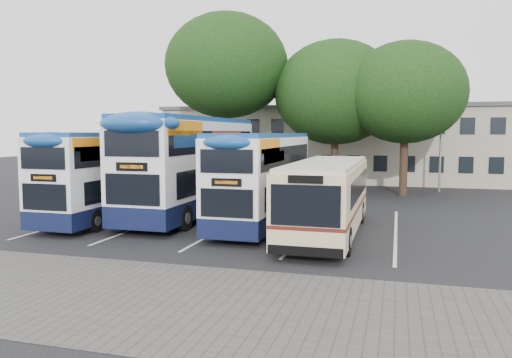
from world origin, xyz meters
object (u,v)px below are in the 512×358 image
Objects in this scene: tree_right at (406,93)px; bus_dd_mid at (192,162)px; bus_dd_right at (263,174)px; lamp_post at (442,117)px; bus_single at (328,193)px; tree_left at (227,66)px; bus_dd_left at (114,171)px; tree_mid at (336,93)px.

tree_right is 15.13m from bus_dd_mid.
bus_dd_mid is at bearing 160.49° from bus_dd_right.
lamp_post reaches higher than bus_single.
tree_right reaches higher than lamp_post.
bus_dd_right reaches higher than bus_single.
bus_dd_right is 3.36m from bus_single.
lamp_post is 0.80× the size of bus_dd_mid.
bus_single is (9.05, -13.94, -7.03)m from tree_left.
tree_mid is at bearing 58.50° from bus_dd_left.
tree_left is 1.20× the size of tree_mid.
lamp_post is 15.02m from tree_left.
lamp_post is 0.73× the size of tree_left.
tree_mid is 13.96m from bus_dd_mid.
bus_dd_left is (-8.57, -13.98, -4.52)m from tree_mid.
bus_single is at bearing -21.69° from bus_dd_mid.
bus_single is (-5.38, -16.02, -3.44)m from lamp_post.
bus_dd_right is at bearing 155.58° from bus_single.
bus_dd_left is (-15.51, -15.04, -2.87)m from lamp_post.
bus_dd_left is at bearing 174.47° from bus_single.
bus_single is at bearing -57.01° from tree_left.
bus_dd_mid reaches higher than bus_single.
tree_mid is 1.06× the size of tree_right.
tree_right is 1.02× the size of bus_dd_right.
tree_left reaches higher than bus_single.
tree_mid is 4.80m from tree_right.
tree_left is at bearing 177.81° from tree_right.
tree_left is 12.25m from tree_right.
tree_left is 15.37m from bus_dd_right.
tree_right is 14.65m from bus_single.
tree_left is at bearing 115.64° from bus_dd_right.
tree_mid reaches higher than bus_dd_left.
bus_single is (10.13, -0.98, -0.58)m from bus_dd_left.
tree_left is 1.28× the size of bus_dd_left.
tree_left reaches higher than tree_right.
tree_right reaches higher than bus_dd_left.
bus_dd_left is 7.12m from bus_dd_right.
tree_right is 0.86× the size of bus_dd_mid.
bus_single is at bearing -108.57° from lamp_post.
bus_dd_right is at bearing -19.51° from bus_dd_mid.
tree_mid is 14.40m from bus_dd_right.
bus_dd_mid is 1.19× the size of bus_dd_right.
bus_dd_mid is at bearing -132.88° from lamp_post.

